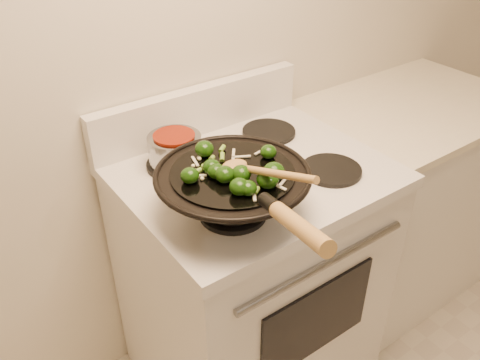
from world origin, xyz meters
TOP-DOWN VIEW (x-y plane):
  - stove at (-0.20, 1.17)m, footprint 0.78×0.67m
  - counter_unit at (0.62, 1.20)m, footprint 0.86×0.62m
  - wok at (-0.38, 1.02)m, footprint 0.40×0.65m
  - stirfry at (-0.38, 0.99)m, footprint 0.27×0.28m
  - wooden_spoon at (-0.36, 0.94)m, footprint 0.07×0.31m
  - saucepan at (-0.38, 1.32)m, footprint 0.16×0.26m

SIDE VIEW (x-z plane):
  - counter_unit at x=0.62m, z-range 0.00..0.91m
  - stove at x=-0.20m, z-range -0.07..1.01m
  - saucepan at x=-0.38m, z-range 0.93..1.03m
  - wok at x=-0.38m, z-range 0.87..1.13m
  - stirfry at x=-0.38m, z-range 1.05..1.10m
  - wooden_spoon at x=-0.36m, z-range 1.03..1.15m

